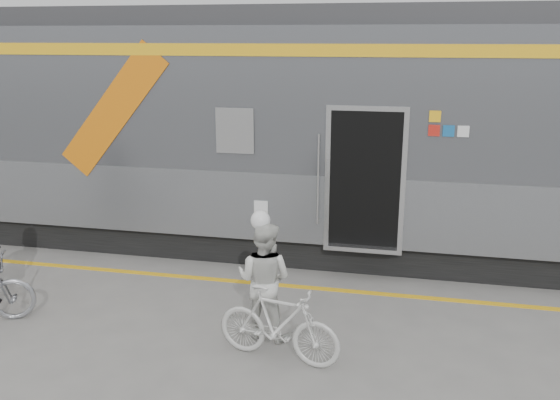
# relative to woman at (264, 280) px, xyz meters

# --- Properties ---
(ground) EXTENTS (90.00, 90.00, 0.00)m
(ground) POSITION_rel_woman_xyz_m (-0.69, -0.61, -0.75)
(ground) COLOR slate
(ground) RESTS_ON ground
(train) EXTENTS (24.00, 3.17, 4.10)m
(train) POSITION_rel_woman_xyz_m (-1.14, 3.58, 1.31)
(train) COLOR black
(train) RESTS_ON ground
(safety_strip) EXTENTS (24.00, 0.12, 0.01)m
(safety_strip) POSITION_rel_woman_xyz_m (-0.69, 1.54, -0.74)
(safety_strip) COLOR yellow
(safety_strip) RESTS_ON ground
(woman) EXTENTS (0.82, 0.70, 1.49)m
(woman) POSITION_rel_woman_xyz_m (0.00, 0.00, 0.00)
(woman) COLOR silver
(woman) RESTS_ON ground
(bicycle_right) EXTENTS (1.56, 0.71, 0.90)m
(bicycle_right) POSITION_rel_woman_xyz_m (0.30, -0.55, -0.29)
(bicycle_right) COLOR silver
(bicycle_right) RESTS_ON ground
(helmet_woman) EXTENTS (0.24, 0.24, 0.24)m
(helmet_woman) POSITION_rel_woman_xyz_m (-0.00, 0.00, 0.87)
(helmet_woman) COLOR white
(helmet_woman) RESTS_ON woman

